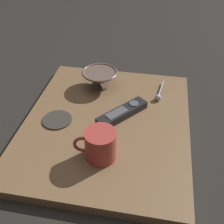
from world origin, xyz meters
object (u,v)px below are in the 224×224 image
(cereal_bowl, at_px, (100,78))
(teaspoon, at_px, (159,95))
(drink_coaster, at_px, (57,120))
(coffee_mug, at_px, (100,145))
(tv_remote_near, at_px, (122,113))

(cereal_bowl, xyz_separation_m, teaspoon, (-0.04, -0.23, -0.03))
(cereal_bowl, relative_size, drink_coaster, 1.40)
(drink_coaster, bearing_deg, coffee_mug, -126.14)
(teaspoon, bearing_deg, tv_remote_near, 137.42)
(cereal_bowl, bearing_deg, tv_remote_near, -145.40)
(cereal_bowl, distance_m, tv_remote_near, 0.20)
(teaspoon, relative_size, drink_coaster, 1.28)
(tv_remote_near, bearing_deg, cereal_bowl, 34.60)
(cereal_bowl, height_order, drink_coaster, cereal_bowl)
(coffee_mug, distance_m, tv_remote_near, 0.19)
(coffee_mug, bearing_deg, cereal_bowl, 12.42)
(teaspoon, xyz_separation_m, tv_remote_near, (-0.13, 0.12, 0.00))
(teaspoon, height_order, drink_coaster, teaspoon)
(tv_remote_near, bearing_deg, teaspoon, -42.58)
(cereal_bowl, xyz_separation_m, tv_remote_near, (-0.16, -0.11, -0.02))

